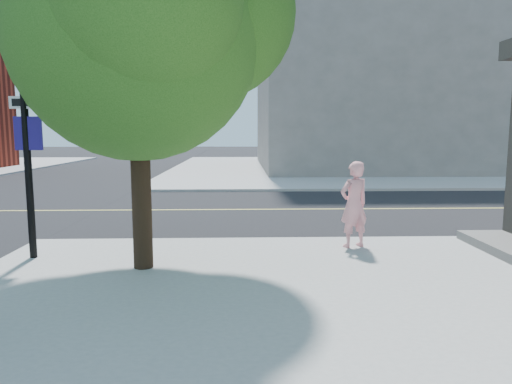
{
  "coord_description": "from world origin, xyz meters",
  "views": [
    {
      "loc": [
        3.55,
        -10.3,
        2.49
      ],
      "look_at": [
        3.85,
        -1.08,
        1.3
      ],
      "focal_mm": 32.68,
      "sensor_mm": 36.0,
      "label": 1
    }
  ],
  "objects": [
    {
      "name": "filler_ne",
      "position": [
        14.0,
        22.0,
        7.12
      ],
      "size": [
        18.0,
        16.0,
        14.0
      ],
      "primitive_type": "cube",
      "color": "slate",
      "rests_on": "sidewalk_ne"
    },
    {
      "name": "road_ew",
      "position": [
        0.0,
        4.5,
        0.01
      ],
      "size": [
        140.0,
        9.0,
        0.01
      ],
      "primitive_type": "cube",
      "color": "black",
      "rests_on": "ground"
    },
    {
      "name": "man_on_phone",
      "position": [
        5.88,
        -0.91,
        1.01
      ],
      "size": [
        0.76,
        0.64,
        1.78
      ],
      "primitive_type": "imported",
      "rotation": [
        0.0,
        0.0,
        3.53
      ],
      "color": "pink",
      "rests_on": "sidewalk_se"
    },
    {
      "name": "street_tree",
      "position": [
        1.95,
        -2.25,
        4.54
      ],
      "size": [
        5.16,
        4.69,
        6.84
      ],
      "rotation": [
        0.0,
        0.0,
        -0.28
      ],
      "color": "black",
      "rests_on": "sidewalk_se"
    },
    {
      "name": "ground",
      "position": [
        0.0,
        0.0,
        0.0
      ],
      "size": [
        140.0,
        140.0,
        0.0
      ],
      "primitive_type": "plane",
      "color": "black",
      "rests_on": "ground"
    },
    {
      "name": "sidewalk_ne",
      "position": [
        13.5,
        21.5,
        0.06
      ],
      "size": [
        29.0,
        25.0,
        0.12
      ],
      "primitive_type": "cube",
      "color": "#9E9E9D",
      "rests_on": "ground"
    }
  ]
}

